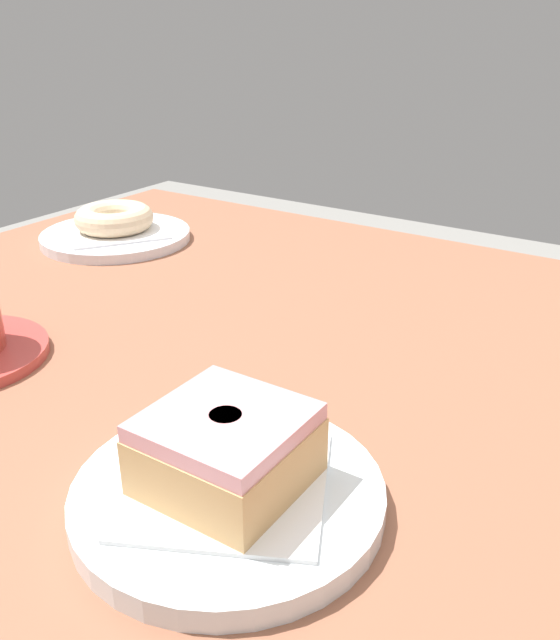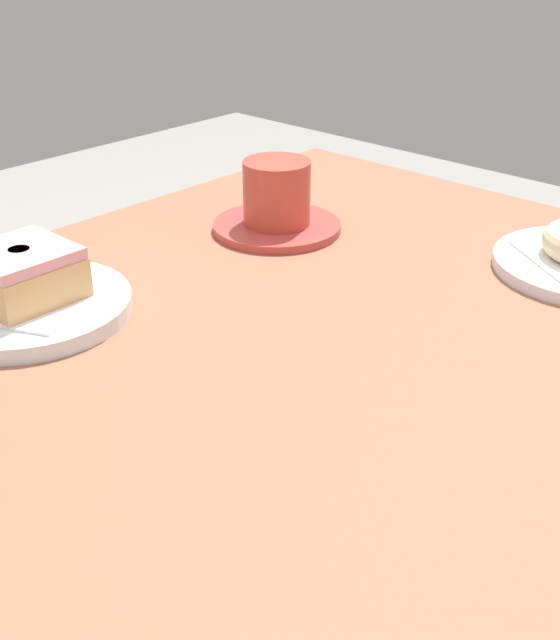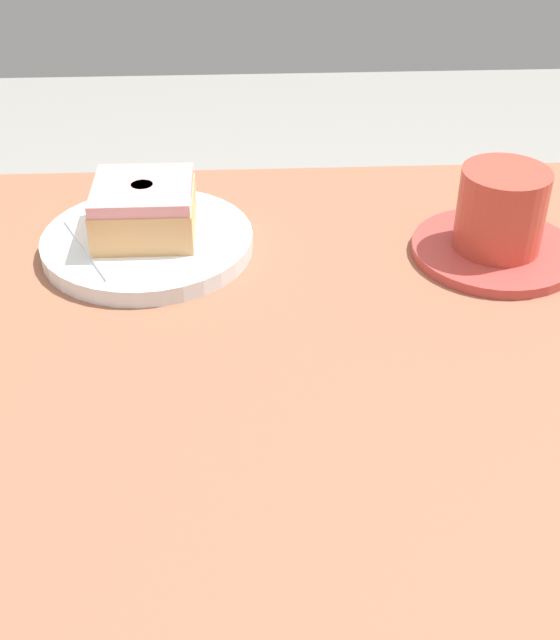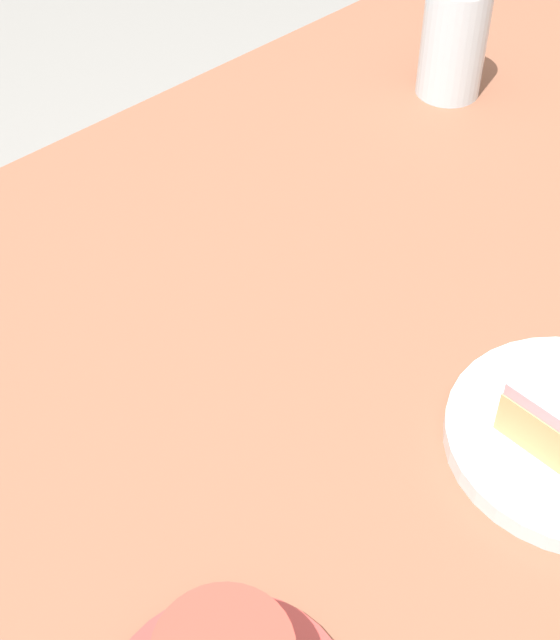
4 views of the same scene
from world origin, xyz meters
name	(u,v)px [view 4 (image 4 of 4)]	position (x,y,z in m)	size (l,w,h in m)	color
table	(359,368)	(0.00, 0.00, 0.69)	(1.23, 0.76, 0.78)	#8F573F
water_glass	(454,41)	(0.31, 0.17, 0.84)	(0.07, 0.07, 0.12)	silver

